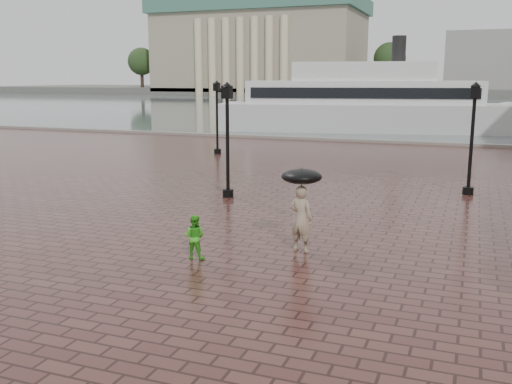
# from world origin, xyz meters

# --- Properties ---
(ground) EXTENTS (300.00, 300.00, 0.00)m
(ground) POSITION_xyz_m (0.00, 0.00, 0.00)
(ground) COLOR #3C1E1B
(ground) RESTS_ON ground
(harbour_water) EXTENTS (240.00, 240.00, 0.00)m
(harbour_water) POSITION_xyz_m (0.00, 92.00, 0.00)
(harbour_water) COLOR #495559
(harbour_water) RESTS_ON ground
(quay_edge) EXTENTS (80.00, 0.60, 0.30)m
(quay_edge) POSITION_xyz_m (0.00, 32.00, 0.00)
(quay_edge) COLOR slate
(quay_edge) RESTS_ON ground
(far_shore) EXTENTS (300.00, 60.00, 2.00)m
(far_shore) POSITION_xyz_m (0.00, 160.00, 1.00)
(far_shore) COLOR #4C4C47
(far_shore) RESTS_ON ground
(museum) EXTENTS (57.00, 32.50, 26.00)m
(museum) POSITION_xyz_m (-55.00, 144.61, 13.91)
(museum) COLOR gray
(museum) RESTS_ON ground
(far_trees) EXTENTS (188.00, 8.00, 13.50)m
(far_trees) POSITION_xyz_m (0.00, 138.00, 9.42)
(far_trees) COLOR #2D2119
(far_trees) RESTS_ON ground
(street_lamps) EXTENTS (21.44, 14.44, 4.40)m
(street_lamps) POSITION_xyz_m (-1.50, 17.50, 2.33)
(street_lamps) COLOR black
(street_lamps) RESTS_ON ground
(adult_pedestrian) EXTENTS (0.75, 0.58, 1.85)m
(adult_pedestrian) POSITION_xyz_m (-1.17, 3.99, 0.92)
(adult_pedestrian) COLOR #9E8A70
(adult_pedestrian) RESTS_ON ground
(child_pedestrian) EXTENTS (0.61, 0.49, 1.18)m
(child_pedestrian) POSITION_xyz_m (-3.61, 2.37, 0.59)
(child_pedestrian) COLOR green
(child_pedestrian) RESTS_ON ground
(ferry_near) EXTENTS (25.97, 10.96, 8.29)m
(ferry_near) POSITION_xyz_m (-6.52, 40.97, 2.49)
(ferry_near) COLOR beige
(ferry_near) RESTS_ON ground
(umbrella) EXTENTS (1.10, 1.10, 1.19)m
(umbrella) POSITION_xyz_m (-1.17, 3.99, 2.09)
(umbrella) COLOR black
(umbrella) RESTS_ON ground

